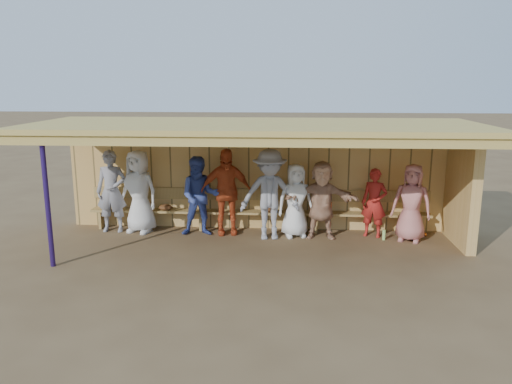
{
  "coord_description": "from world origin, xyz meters",
  "views": [
    {
      "loc": [
        0.67,
        -9.73,
        3.3
      ],
      "look_at": [
        0.0,
        0.35,
        1.05
      ],
      "focal_mm": 35.0,
      "sensor_mm": 36.0,
      "label": 1
    }
  ],
  "objects_px": {
    "player_c": "(200,196)",
    "bench": "(258,207)",
    "player_a": "(112,191)",
    "player_d": "(226,192)",
    "player_e": "(270,195)",
    "player_g": "(374,203)",
    "player_b": "(139,191)",
    "player_h": "(411,203)",
    "player_f": "(322,200)",
    "player_extra": "(296,200)"
  },
  "relations": [
    {
      "from": "player_e",
      "to": "bench",
      "type": "height_order",
      "value": "player_e"
    },
    {
      "from": "player_h",
      "to": "player_extra",
      "type": "relative_size",
      "value": 1.03
    },
    {
      "from": "player_b",
      "to": "player_extra",
      "type": "relative_size",
      "value": 1.15
    },
    {
      "from": "player_b",
      "to": "player_d",
      "type": "relative_size",
      "value": 0.97
    },
    {
      "from": "player_c",
      "to": "player_extra",
      "type": "xyz_separation_m",
      "value": [
        2.07,
        0.04,
        -0.07
      ]
    },
    {
      "from": "player_f",
      "to": "bench",
      "type": "height_order",
      "value": "player_f"
    },
    {
      "from": "player_h",
      "to": "player_extra",
      "type": "distance_m",
      "value": 2.41
    },
    {
      "from": "player_d",
      "to": "player_extra",
      "type": "xyz_separation_m",
      "value": [
        1.52,
        -0.1,
        -0.15
      ]
    },
    {
      "from": "player_a",
      "to": "bench",
      "type": "relative_size",
      "value": 0.24
    },
    {
      "from": "player_f",
      "to": "player_h",
      "type": "bearing_deg",
      "value": -0.85
    },
    {
      "from": "player_a",
      "to": "player_e",
      "type": "xyz_separation_m",
      "value": [
        3.52,
        -0.3,
        0.05
      ]
    },
    {
      "from": "player_c",
      "to": "bench",
      "type": "distance_m",
      "value": 1.36
    },
    {
      "from": "player_g",
      "to": "player_e",
      "type": "bearing_deg",
      "value": -153.2
    },
    {
      "from": "player_e",
      "to": "player_extra",
      "type": "bearing_deg",
      "value": 12.33
    },
    {
      "from": "player_a",
      "to": "player_b",
      "type": "bearing_deg",
      "value": -2.81
    },
    {
      "from": "player_a",
      "to": "player_extra",
      "type": "height_order",
      "value": "player_a"
    },
    {
      "from": "player_b",
      "to": "bench",
      "type": "height_order",
      "value": "player_b"
    },
    {
      "from": "player_f",
      "to": "bench",
      "type": "bearing_deg",
      "value": 162.3
    },
    {
      "from": "player_a",
      "to": "player_g",
      "type": "bearing_deg",
      "value": -2.81
    },
    {
      "from": "player_e",
      "to": "player_f",
      "type": "height_order",
      "value": "player_e"
    },
    {
      "from": "player_a",
      "to": "player_c",
      "type": "xyz_separation_m",
      "value": [
        2.0,
        -0.14,
        -0.05
      ]
    },
    {
      "from": "player_a",
      "to": "player_d",
      "type": "relative_size",
      "value": 0.97
    },
    {
      "from": "player_extra",
      "to": "player_d",
      "type": "bearing_deg",
      "value": 161.16
    },
    {
      "from": "player_a",
      "to": "player_b",
      "type": "xyz_separation_m",
      "value": [
        0.62,
        0.0,
        0.01
      ]
    },
    {
      "from": "player_a",
      "to": "player_h",
      "type": "bearing_deg",
      "value": -5.04
    },
    {
      "from": "player_f",
      "to": "player_g",
      "type": "height_order",
      "value": "player_f"
    },
    {
      "from": "player_g",
      "to": "bench",
      "type": "bearing_deg",
      "value": -167.7
    },
    {
      "from": "player_c",
      "to": "player_extra",
      "type": "distance_m",
      "value": 2.07
    },
    {
      "from": "player_a",
      "to": "player_f",
      "type": "relative_size",
      "value": 1.1
    },
    {
      "from": "player_c",
      "to": "player_d",
      "type": "distance_m",
      "value": 0.57
    },
    {
      "from": "player_h",
      "to": "bench",
      "type": "height_order",
      "value": "player_h"
    },
    {
      "from": "player_g",
      "to": "player_extra",
      "type": "distance_m",
      "value": 1.69
    },
    {
      "from": "player_g",
      "to": "player_h",
      "type": "relative_size",
      "value": 0.91
    },
    {
      "from": "player_e",
      "to": "player_g",
      "type": "relative_size",
      "value": 1.29
    },
    {
      "from": "player_extra",
      "to": "bench",
      "type": "relative_size",
      "value": 0.21
    },
    {
      "from": "player_e",
      "to": "player_extra",
      "type": "height_order",
      "value": "player_e"
    },
    {
      "from": "player_e",
      "to": "player_d",
      "type": "bearing_deg",
      "value": 156.55
    },
    {
      "from": "player_e",
      "to": "player_h",
      "type": "height_order",
      "value": "player_e"
    },
    {
      "from": "player_g",
      "to": "player_h",
      "type": "distance_m",
      "value": 0.77
    },
    {
      "from": "player_b",
      "to": "player_d",
      "type": "bearing_deg",
      "value": 16.36
    },
    {
      "from": "player_d",
      "to": "player_h",
      "type": "height_order",
      "value": "player_d"
    },
    {
      "from": "player_a",
      "to": "bench",
      "type": "xyz_separation_m",
      "value": [
        3.24,
        0.31,
        -0.39
      ]
    },
    {
      "from": "player_b",
      "to": "player_h",
      "type": "height_order",
      "value": "player_b"
    },
    {
      "from": "player_e",
      "to": "player_f",
      "type": "xyz_separation_m",
      "value": [
        1.1,
        0.12,
        -0.13
      ]
    },
    {
      "from": "player_e",
      "to": "player_a",
      "type": "bearing_deg",
      "value": 168.5
    },
    {
      "from": "player_e",
      "to": "player_g",
      "type": "xyz_separation_m",
      "value": [
        2.24,
        0.3,
        -0.22
      ]
    },
    {
      "from": "player_extra",
      "to": "player_b",
      "type": "bearing_deg",
      "value": 163.23
    },
    {
      "from": "player_extra",
      "to": "bench",
      "type": "bearing_deg",
      "value": 138.5
    },
    {
      "from": "player_d",
      "to": "player_extra",
      "type": "bearing_deg",
      "value": -15.41
    },
    {
      "from": "player_h",
      "to": "player_e",
      "type": "bearing_deg",
      "value": -158.04
    }
  ]
}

